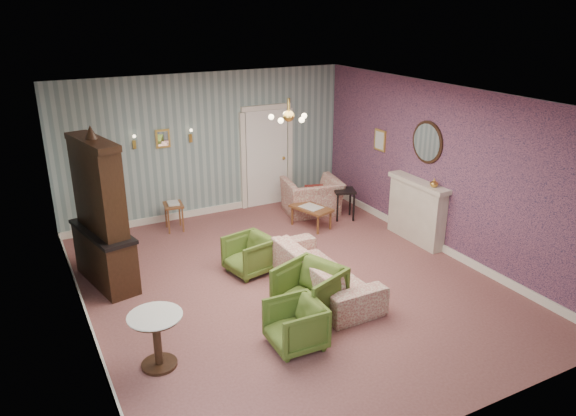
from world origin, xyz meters
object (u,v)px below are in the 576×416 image
sofa_chintz (322,264)px  side_table_black (344,204)px  olive_chair_c (249,253)px  pedestal_table (157,341)px  olive_chair_a (295,323)px  fireplace (417,211)px  wingback_chair (312,191)px  dresser (99,209)px  coffee_table (311,217)px  olive_chair_b (309,289)px

sofa_chintz → side_table_black: (1.94, 2.33, -0.12)m
olive_chair_c → pedestal_table: 2.65m
olive_chair_a → sofa_chintz: bearing=138.5°
side_table_black → pedestal_table: bearing=-146.9°
fireplace → side_table_black: 1.65m
sofa_chintz → side_table_black: 3.04m
olive_chair_c → pedestal_table: pedestal_table is taller
olive_chair_c → wingback_chair: size_ratio=0.61×
olive_chair_a → dresser: 3.53m
wingback_chair → coffee_table: wingback_chair is taller
coffee_table → side_table_black: 0.82m
olive_chair_b → fireplace: fireplace is taller
sofa_chintz → dresser: (-2.86, 1.78, 0.79)m
wingback_chair → side_table_black: (0.42, -0.57, -0.18)m
olive_chair_c → pedestal_table: size_ratio=0.96×
olive_chair_c → coffee_table: bearing=111.3°
sofa_chintz → dresser: bearing=57.6°
side_table_black → olive_chair_a: bearing=-131.0°
coffee_table → wingback_chair: bearing=58.7°
olive_chair_a → fireplace: bearing=120.3°
fireplace → pedestal_table: (-5.23, -1.51, -0.22)m
sofa_chintz → pedestal_table: 2.82m
olive_chair_b → sofa_chintz: bearing=115.3°
olive_chair_c → dresser: 2.41m
sofa_chintz → fireplace: fireplace is taller
olive_chair_b → side_table_black: (2.48, 2.90, -0.10)m
olive_chair_b → dresser: bearing=-156.3°
wingback_chair → olive_chair_c: bearing=49.5°
olive_chair_b → side_table_black: size_ratio=1.33×
coffee_table → side_table_black: size_ratio=1.31×
olive_chair_c → coffee_table: 2.24m
olive_chair_a → olive_chair_c: size_ratio=0.99×
olive_chair_a → wingback_chair: bearing=149.2°
pedestal_table → olive_chair_c: bearing=41.5°
fireplace → pedestal_table: bearing=-163.8°
olive_chair_b → coffee_table: bearing=128.5°
fireplace → coffee_table: fireplace is taller
sofa_chintz → coffee_table: size_ratio=2.73×
olive_chair_a → pedestal_table: pedestal_table is taller
dresser → coffee_table: dresser is taller
olive_chair_c → wingback_chair: (2.27, 1.86, 0.15)m
dresser → coffee_table: size_ratio=3.01×
olive_chair_b → side_table_black: 3.81m
olive_chair_c → fireplace: 3.27m
wingback_chair → sofa_chintz: bearing=72.4°
dresser → pedestal_table: dresser is taller
olive_chair_a → wingback_chair: (2.59, 4.03, 0.15)m
olive_chair_a → side_table_black: size_ratio=1.10×
wingback_chair → pedestal_table: bearing=50.5°
olive_chair_b → wingback_chair: bearing=128.4°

